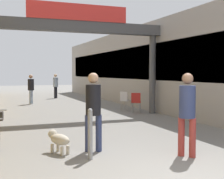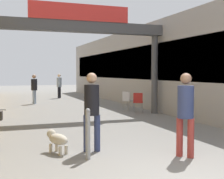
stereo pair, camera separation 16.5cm
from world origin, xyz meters
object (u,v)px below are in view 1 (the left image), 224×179
object	(u,v)px
pedestrian_elderly_walking	(56,84)
cafe_chair_red_nearer	(136,101)
pedestrian_with_dog	(93,106)
bollard_post_metal	(90,134)
dog_on_leash	(58,139)
pedestrian_companion	(187,109)
pedestrian_carrying_crate	(31,87)
cafe_chair_aluminium_farther	(125,99)

from	to	relation	value
pedestrian_elderly_walking	cafe_chair_red_nearer	world-z (taller)	pedestrian_elderly_walking
pedestrian_with_dog	pedestrian_elderly_walking	xyz separation A→B (m)	(1.90, 14.83, -0.06)
pedestrian_elderly_walking	bollard_post_metal	xyz separation A→B (m)	(-2.15, -15.42, -0.43)
pedestrian_with_dog	dog_on_leash	world-z (taller)	pedestrian_with_dog
pedestrian_companion	bollard_post_metal	xyz separation A→B (m)	(-1.98, 0.51, -0.48)
pedestrian_carrying_crate	dog_on_leash	world-z (taller)	pedestrian_carrying_crate
pedestrian_with_dog	dog_on_leash	size ratio (longest dim) A/B	2.51
pedestrian_carrying_crate	cafe_chair_red_nearer	distance (m)	6.83
pedestrian_companion	dog_on_leash	xyz separation A→B (m)	(-2.49, 1.24, -0.71)
pedestrian_carrying_crate	dog_on_leash	xyz separation A→B (m)	(-0.63, -11.19, -0.64)
cafe_chair_red_nearer	cafe_chair_aluminium_farther	bearing A→B (deg)	96.02
pedestrian_carrying_crate	pedestrian_elderly_walking	distance (m)	4.05
dog_on_leash	bollard_post_metal	world-z (taller)	bollard_post_metal
pedestrian_companion	cafe_chair_aluminium_farther	xyz separation A→B (m)	(1.92, 7.81, -0.48)
pedestrian_companion	bollard_post_metal	world-z (taller)	pedestrian_companion
dog_on_leash	cafe_chair_aluminium_farther	xyz separation A→B (m)	(4.41, 6.56, 0.23)
cafe_chair_aluminium_farther	pedestrian_carrying_crate	bearing A→B (deg)	129.26
bollard_post_metal	cafe_chair_aluminium_farther	world-z (taller)	bollard_post_metal
dog_on_leash	pedestrian_with_dog	bearing A→B (deg)	-10.07
pedestrian_companion	dog_on_leash	world-z (taller)	pedestrian_companion
pedestrian_carrying_crate	cafe_chair_red_nearer	bearing A→B (deg)	-55.30
pedestrian_elderly_walking	dog_on_leash	size ratio (longest dim) A/B	2.38
pedestrian_carrying_crate	bollard_post_metal	size ratio (longest dim) A/B	1.58
pedestrian_companion	pedestrian_elderly_walking	distance (m)	15.93
pedestrian_companion	dog_on_leash	bearing A→B (deg)	153.48
pedestrian_with_dog	cafe_chair_aluminium_farther	size ratio (longest dim) A/B	1.99
pedestrian_elderly_walking	cafe_chair_aluminium_farther	size ratio (longest dim) A/B	1.89
cafe_chair_red_nearer	pedestrian_with_dog	bearing A→B (deg)	-123.22
pedestrian_companion	cafe_chair_red_nearer	size ratio (longest dim) A/B	1.99
pedestrian_with_dog	pedestrian_elderly_walking	distance (m)	14.95
pedestrian_elderly_walking	cafe_chair_aluminium_farther	bearing A→B (deg)	-77.89
pedestrian_companion	dog_on_leash	size ratio (longest dim) A/B	2.50
pedestrian_with_dog	cafe_chair_aluminium_farther	world-z (taller)	pedestrian_with_dog
bollard_post_metal	cafe_chair_aluminium_farther	bearing A→B (deg)	61.90
pedestrian_with_dog	pedestrian_carrying_crate	world-z (taller)	pedestrian_with_dog
dog_on_leash	cafe_chair_red_nearer	bearing A→B (deg)	51.06
pedestrian_with_dog	pedestrian_elderly_walking	size ratio (longest dim) A/B	1.05
pedestrian_carrying_crate	cafe_chair_aluminium_farther	distance (m)	5.99
pedestrian_elderly_walking	bollard_post_metal	bearing A→B (deg)	-97.93
pedestrian_carrying_crate	cafe_chair_aluminium_farther	size ratio (longest dim) A/B	1.87
cafe_chair_red_nearer	pedestrian_companion	bearing A→B (deg)	-106.49
pedestrian_companion	pedestrian_carrying_crate	distance (m)	12.57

